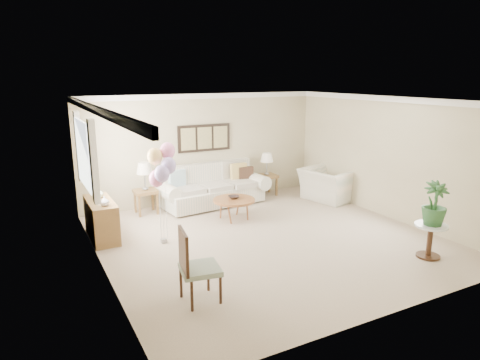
{
  "coord_description": "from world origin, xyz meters",
  "views": [
    {
      "loc": [
        -4.01,
        -6.5,
        3.02
      ],
      "look_at": [
        -0.27,
        0.6,
        1.05
      ],
      "focal_mm": 32.0,
      "sensor_mm": 36.0,
      "label": 1
    }
  ],
  "objects_px": {
    "coffee_table": "(234,201)",
    "accent_chair": "(195,265)",
    "sofa": "(212,189)",
    "balloon_cluster": "(162,165)",
    "armchair": "(328,185)"
  },
  "relations": [
    {
      "from": "balloon_cluster",
      "to": "sofa",
      "type": "bearing_deg",
      "value": 45.78
    },
    {
      "from": "coffee_table",
      "to": "accent_chair",
      "type": "distance_m",
      "value": 3.49
    },
    {
      "from": "sofa",
      "to": "accent_chair",
      "type": "height_order",
      "value": "accent_chair"
    },
    {
      "from": "sofa",
      "to": "coffee_table",
      "type": "distance_m",
      "value": 1.23
    },
    {
      "from": "coffee_table",
      "to": "armchair",
      "type": "relative_size",
      "value": 0.75
    },
    {
      "from": "sofa",
      "to": "balloon_cluster",
      "type": "relative_size",
      "value": 1.46
    },
    {
      "from": "sofa",
      "to": "armchair",
      "type": "height_order",
      "value": "sofa"
    },
    {
      "from": "coffee_table",
      "to": "accent_chair",
      "type": "height_order",
      "value": "accent_chair"
    },
    {
      "from": "armchair",
      "to": "accent_chair",
      "type": "distance_m",
      "value": 5.67
    },
    {
      "from": "coffee_table",
      "to": "armchair",
      "type": "bearing_deg",
      "value": 4.95
    },
    {
      "from": "armchair",
      "to": "balloon_cluster",
      "type": "height_order",
      "value": "balloon_cluster"
    },
    {
      "from": "coffee_table",
      "to": "balloon_cluster",
      "type": "distance_m",
      "value": 2.11
    },
    {
      "from": "accent_chair",
      "to": "balloon_cluster",
      "type": "relative_size",
      "value": 0.57
    },
    {
      "from": "accent_chair",
      "to": "balloon_cluster",
      "type": "height_order",
      "value": "balloon_cluster"
    },
    {
      "from": "coffee_table",
      "to": "accent_chair",
      "type": "relative_size",
      "value": 0.85
    }
  ]
}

